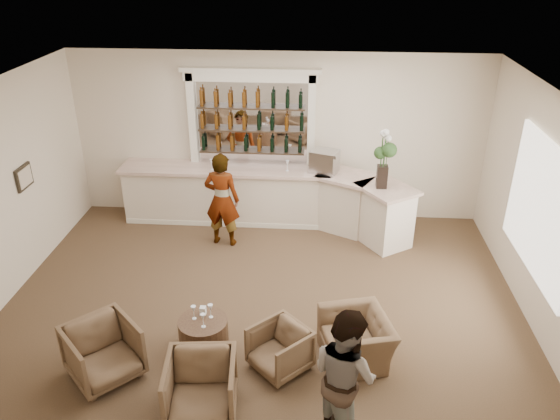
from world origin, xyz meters
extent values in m
plane|color=brown|center=(0.00, 0.00, 0.00)|extent=(8.00, 8.00, 0.00)
cube|color=beige|center=(0.00, 3.50, 1.65)|extent=(8.00, 0.04, 3.30)
cube|color=beige|center=(4.00, 0.00, 1.65)|extent=(0.04, 7.00, 3.30)
cube|color=white|center=(0.00, 0.00, 3.30)|extent=(8.00, 7.00, 0.04)
cube|color=white|center=(3.97, 0.50, 1.70)|extent=(0.05, 2.40, 1.90)
cube|color=black|center=(-3.97, 1.20, 1.65)|extent=(0.04, 0.46, 0.38)
cube|color=beige|center=(-3.94, 1.20, 1.65)|extent=(0.01, 0.38, 0.30)
cube|color=white|center=(-1.00, 3.15, 0.54)|extent=(4.00, 0.70, 1.08)
cube|color=beige|center=(-1.00, 3.13, 1.11)|extent=(4.10, 0.82, 0.06)
cube|color=white|center=(1.35, 2.92, 0.54)|extent=(1.12, 1.04, 1.08)
cube|color=beige|center=(1.35, 2.90, 1.11)|extent=(1.27, 1.19, 0.06)
cube|color=white|center=(2.05, 2.40, 0.54)|extent=(1.08, 1.14, 1.08)
cube|color=beige|center=(2.05, 2.38, 1.11)|extent=(1.24, 1.29, 0.06)
cube|color=silver|center=(-1.00, 2.82, 0.05)|extent=(4.00, 0.06, 0.10)
cube|color=white|center=(-0.50, 3.48, 1.95)|extent=(2.15, 0.02, 1.65)
cube|color=silver|center=(-1.65, 3.42, 1.45)|extent=(0.14, 0.16, 2.90)
cube|color=silver|center=(0.65, 3.42, 1.45)|extent=(0.14, 0.16, 2.90)
cube|color=silver|center=(-0.50, 3.42, 2.84)|extent=(2.52, 0.16, 0.18)
cube|color=silver|center=(-0.50, 3.42, 2.96)|extent=(2.64, 0.20, 0.08)
cube|color=#2E2217|center=(-0.50, 3.37, 1.38)|extent=(2.05, 0.20, 0.03)
cube|color=#2E2217|center=(-0.50, 3.37, 1.82)|extent=(2.05, 0.20, 0.03)
cube|color=#2E2217|center=(-0.50, 3.37, 2.26)|extent=(2.05, 0.20, 0.03)
cylinder|color=brown|center=(-0.69, -0.82, 0.25)|extent=(0.68, 0.68, 0.50)
imported|color=gray|center=(-0.91, 2.17, 0.89)|extent=(0.71, 0.52, 1.78)
imported|color=gray|center=(1.16, -2.09, 0.85)|extent=(1.02, 1.05, 1.71)
imported|color=brown|center=(-1.87, -1.39, 0.38)|extent=(1.18, 1.18, 0.77)
imported|color=brown|center=(-0.49, -1.92, 0.38)|extent=(0.90, 0.92, 0.76)
imported|color=brown|center=(0.38, -1.09, 0.31)|extent=(0.96, 0.96, 0.63)
imported|color=brown|center=(1.39, -0.81, 0.31)|extent=(1.08, 1.16, 0.63)
cube|color=#B4B4B9|center=(0.92, 3.02, 1.35)|extent=(0.60, 0.55, 0.43)
cube|color=black|center=(1.94, 2.38, 1.34)|extent=(0.18, 0.18, 0.41)
cube|color=white|center=(-0.71, -0.68, 0.56)|extent=(0.08, 0.08, 0.12)
camera|label=1|loc=(0.79, -6.65, 5.12)|focal=35.00mm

